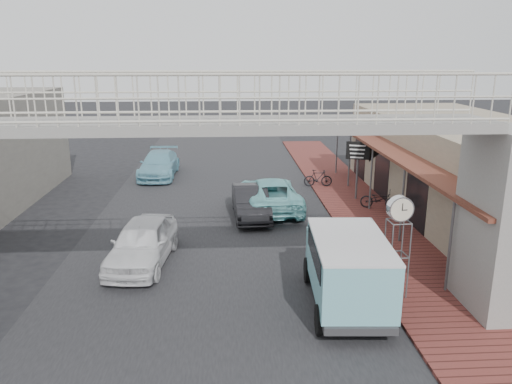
{
  "coord_description": "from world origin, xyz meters",
  "views": [
    {
      "loc": [
        0.58,
        -15.95,
        6.76
      ],
      "look_at": [
        1.64,
        1.95,
        1.8
      ],
      "focal_mm": 35.0,
      "sensor_mm": 36.0,
      "label": 1
    }
  ],
  "objects": [
    {
      "name": "road_strip",
      "position": [
        0.0,
        0.0,
        0.01
      ],
      "size": [
        10.0,
        60.0,
        0.01
      ],
      "primitive_type": "cube",
      "color": "black",
      "rests_on": "ground"
    },
    {
      "name": "arrow_sign",
      "position": [
        7.37,
        6.41,
        2.4
      ],
      "size": [
        1.72,
        1.15,
        2.85
      ],
      "rotation": [
        0.0,
        0.0,
        -0.29
      ],
      "color": "#59595B",
      "rests_on": "sidewalk"
    },
    {
      "name": "motorcycle_far",
      "position": [
        5.3,
        9.02,
        0.54
      ],
      "size": [
        1.49,
        0.5,
        0.89
      ],
      "primitive_type": "imported",
      "rotation": [
        0.0,
        0.0,
        1.52
      ],
      "color": "black",
      "rests_on": "sidewalk"
    },
    {
      "name": "shophouse_row",
      "position": [
        10.97,
        4.0,
        2.01
      ],
      "size": [
        7.2,
        18.0,
        4.0
      ],
      "color": "gray",
      "rests_on": "ground"
    },
    {
      "name": "ground",
      "position": [
        0.0,
        0.0,
        0.0
      ],
      "size": [
        120.0,
        120.0,
        0.0
      ],
      "primitive_type": "plane",
      "color": "black",
      "rests_on": "ground"
    },
    {
      "name": "dark_sedan",
      "position": [
        1.57,
        4.44,
        0.67
      ],
      "size": [
        1.61,
        4.12,
        1.34
      ],
      "primitive_type": "imported",
      "rotation": [
        0.0,
        0.0,
        0.05
      ],
      "color": "black",
      "rests_on": "ground"
    },
    {
      "name": "angkot_far",
      "position": [
        -3.3,
        12.17,
        0.7
      ],
      "size": [
        2.06,
        4.85,
        1.39
      ],
      "primitive_type": "imported",
      "rotation": [
        0.0,
        0.0,
        -0.02
      ],
      "color": "#71AFC4",
      "rests_on": "ground"
    },
    {
      "name": "white_hatchback",
      "position": [
        -2.26,
        -0.28,
        0.74
      ],
      "size": [
        2.22,
        4.53,
        1.49
      ],
      "primitive_type": "imported",
      "rotation": [
        0.0,
        0.0,
        -0.11
      ],
      "color": "white",
      "rests_on": "ground"
    },
    {
      "name": "angkot_van",
      "position": [
        3.79,
        -3.63,
        1.33
      ],
      "size": [
        2.2,
        4.39,
        2.1
      ],
      "rotation": [
        0.0,
        0.0,
        -0.06
      ],
      "color": "black",
      "rests_on": "ground"
    },
    {
      "name": "street_clock",
      "position": [
        5.3,
        -3.16,
        2.54
      ],
      "size": [
        0.73,
        0.6,
        2.94
      ],
      "rotation": [
        0.0,
        0.0,
        0.07
      ],
      "color": "#59595B",
      "rests_on": "sidewalk"
    },
    {
      "name": "motorcycle_near",
      "position": [
        7.33,
        4.99,
        0.53
      ],
      "size": [
        1.75,
        1.08,
        0.87
      ],
      "primitive_type": "imported",
      "rotation": [
        0.0,
        0.0,
        1.24
      ],
      "color": "black",
      "rests_on": "sidewalk"
    },
    {
      "name": "angkot_curb",
      "position": [
        2.5,
        5.53,
        0.72
      ],
      "size": [
        2.67,
        5.29,
        1.44
      ],
      "primitive_type": "imported",
      "rotation": [
        0.0,
        0.0,
        3.2
      ],
      "color": "#75C8CB",
      "rests_on": "ground"
    },
    {
      "name": "sidewalk",
      "position": [
        6.5,
        3.0,
        0.05
      ],
      "size": [
        3.0,
        40.0,
        0.1
      ],
      "primitive_type": "cube",
      "color": "brown",
      "rests_on": "ground"
    },
    {
      "name": "footbridge",
      "position": [
        0.0,
        -4.0,
        3.18
      ],
      "size": [
        16.4,
        2.4,
        6.34
      ],
      "color": "gray",
      "rests_on": "ground"
    }
  ]
}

